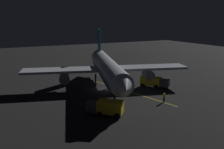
{
  "coord_description": "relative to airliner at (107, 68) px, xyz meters",
  "views": [
    {
      "loc": [
        23.07,
        46.31,
        14.66
      ],
      "look_at": [
        0.0,
        2.0,
        3.5
      ],
      "focal_mm": 40.63,
      "sensor_mm": 36.0,
      "label": 1
    }
  ],
  "objects": [
    {
      "name": "traffic_cone_far",
      "position": [
        8.95,
        8.0,
        -4.17
      ],
      "size": [
        0.5,
        0.5,
        0.55
      ],
      "color": "#EA590F",
      "rests_on": "ground_plane"
    },
    {
      "name": "airliner",
      "position": [
        0.0,
        0.0,
        0.0
      ],
      "size": [
        34.9,
        35.45,
        11.9
      ],
      "color": "silver",
      "rests_on": "ground_plane"
    },
    {
      "name": "catering_truck",
      "position": [
        -9.16,
        4.13,
        -3.25
      ],
      "size": [
        5.31,
        6.07,
        2.21
      ],
      "color": "gold",
      "rests_on": "ground_plane"
    },
    {
      "name": "ground_crew_worker",
      "position": [
        -4.87,
        12.95,
        -3.53
      ],
      "size": [
        0.4,
        0.4,
        1.74
      ],
      "color": "black",
      "rests_on": "ground_plane"
    },
    {
      "name": "traffic_cone_near_right",
      "position": [
        8.79,
        2.6,
        -4.17
      ],
      "size": [
        0.5,
        0.5,
        0.55
      ],
      "color": "#EA590F",
      "rests_on": "ground_plane"
    },
    {
      "name": "baggage_truck",
      "position": [
        7.02,
        13.87,
        -3.19
      ],
      "size": [
        5.52,
        5.38,
        2.4
      ],
      "color": "gold",
      "rests_on": "ground_plane"
    },
    {
      "name": "traffic_cone_near_left",
      "position": [
        -0.34,
        3.8,
        -4.17
      ],
      "size": [
        0.5,
        0.5,
        0.55
      ],
      "color": "#EA590F",
      "rests_on": "ground_plane"
    },
    {
      "name": "apron_guide_stripe",
      "position": [
        -2.76,
        4.58,
        -4.42
      ],
      "size": [
        5.42,
        23.0,
        0.01
      ],
      "primitive_type": "cube",
      "rotation": [
        0.0,
        0.0,
        0.22
      ],
      "color": "gold",
      "rests_on": "ground_plane"
    },
    {
      "name": "traffic_cone_under_wing",
      "position": [
        -3.66,
        2.98,
        -4.17
      ],
      "size": [
        0.5,
        0.5,
        0.55
      ],
      "color": "#EA590F",
      "rests_on": "ground_plane"
    },
    {
      "name": "ground_plane",
      "position": [
        0.18,
        0.58,
        -4.52
      ],
      "size": [
        180.0,
        180.0,
        0.2
      ],
      "primitive_type": "cube",
      "color": "black"
    }
  ]
}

